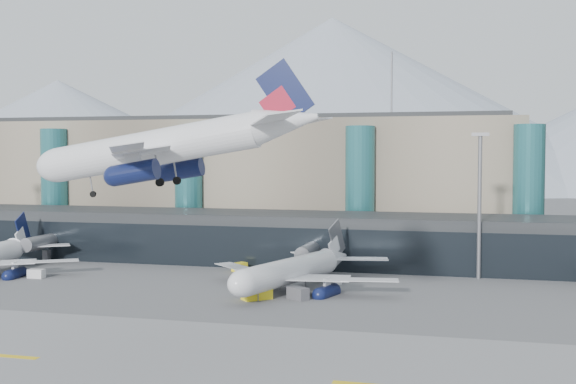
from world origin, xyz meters
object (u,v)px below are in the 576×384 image
Objects in this scene: jet_parked_mid at (301,261)px; veh_g at (336,280)px; veh_c at (298,293)px; hero_jet at (182,135)px; veh_h at (257,291)px; lightmast_mid at (480,197)px; veh_b at (240,267)px; veh_a at (36,274)px.

jet_parked_mid is 8.23m from veh_g.
jet_parked_mid is 11.01× the size of veh_c.
hero_jet is 7.94× the size of veh_h.
jet_parked_mid is at bearing -68.65° from veh_g.
lightmast_mid is 9.44× the size of veh_b.
veh_a is at bearing 138.10° from hero_jet.
hero_jet is 10.40× the size of veh_c.
veh_c is at bearing -151.71° from jet_parked_mid.
veh_c reaches higher than veh_a.
veh_c is (16.78, -22.92, 0.14)m from veh_b.
hero_jet is 45.34m from jet_parked_mid.
veh_c is (1.72, -8.96, -3.50)m from jet_parked_mid.
jet_parked_mid is 9.77m from veh_c.
veh_c is 14.76m from veh_g.
veh_b is 28.41m from veh_c.
hero_jet is at bearing -64.53° from veh_c.
veh_h is (43.18, -8.32, 0.41)m from veh_a.
veh_b is (-11.60, 54.74, -23.14)m from hero_jet.
hero_jet is at bearing -37.03° from veh_g.
veh_g is at bearing -86.01° from veh_b.
veh_a is 36.18m from veh_b.
hero_jet is (-31.66, -57.23, 9.51)m from lightmast_mid.
veh_h is at bearing 175.05° from jet_parked_mid.
veh_c is (49.19, -6.84, 0.13)m from veh_a.
veh_b is 26.68m from veh_h.
veh_h is (10.77, -24.40, 0.41)m from veh_b.
hero_jet reaches higher than veh_a.
jet_parked_mid is at bearing 84.54° from hero_jet.
veh_a reaches higher than veh_g.
veh_c is at bearing -136.18° from lightmast_mid.
veh_g is (8.35, 46.23, -23.27)m from hero_jet.
veh_a is at bearing 125.10° from veh_h.
veh_c is at bearing 80.14° from hero_jet.
veh_g is (19.95, -8.51, -0.13)m from veh_b.
veh_b is 1.21× the size of veh_g.
jet_parked_mid is 8.40× the size of veh_h.
jet_parked_mid is at bearing 135.60° from veh_c.
hero_jet is at bearing -118.95° from lightmast_mid.
veh_c is at bearing -30.14° from veh_h.
lightmast_mid is at bearing 88.47° from veh_g.
hero_jet is 12.67× the size of veh_b.
veh_b is (-15.06, 13.96, -3.63)m from jet_parked_mid.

